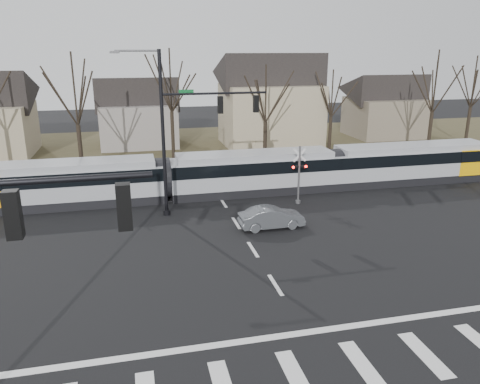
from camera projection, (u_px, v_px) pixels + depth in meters
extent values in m
plane|color=black|center=(290.00, 308.00, 19.26)|extent=(140.00, 140.00, 0.00)
cube|color=#38331E|center=(190.00, 150.00, 49.02)|extent=(140.00, 28.00, 0.01)
cube|color=silver|center=(295.00, 375.00, 15.27)|extent=(0.60, 2.60, 0.01)
cube|color=silver|center=(362.00, 365.00, 15.80)|extent=(0.60, 2.60, 0.01)
cube|color=silver|center=(425.00, 354.00, 16.32)|extent=(0.60, 2.60, 0.01)
cube|color=silver|center=(306.00, 332.00, 17.58)|extent=(28.00, 0.35, 0.01)
cube|color=silver|center=(275.00, 285.00, 21.12)|extent=(0.18, 2.00, 0.01)
cube|color=silver|center=(253.00, 249.00, 24.84)|extent=(0.18, 2.00, 0.01)
cube|color=silver|center=(236.00, 223.00, 28.56)|extent=(0.18, 2.00, 0.01)
cube|color=silver|center=(223.00, 203.00, 32.28)|extent=(0.18, 2.00, 0.01)
cube|color=silver|center=(213.00, 187.00, 36.00)|extent=(0.18, 2.00, 0.01)
cube|color=silver|center=(205.00, 174.00, 39.72)|extent=(0.18, 2.00, 0.01)
cube|color=silver|center=(198.00, 163.00, 43.44)|extent=(0.18, 2.00, 0.01)
cube|color=silver|center=(192.00, 154.00, 47.16)|extent=(0.18, 2.00, 0.01)
cube|color=#59595E|center=(220.00, 198.00, 33.29)|extent=(90.00, 0.12, 0.06)
cube|color=#59595E|center=(217.00, 192.00, 34.60)|extent=(90.00, 0.12, 0.06)
cube|color=gray|center=(62.00, 184.00, 31.38)|extent=(13.38, 2.88, 3.01)
cube|color=black|center=(61.00, 175.00, 31.20)|extent=(13.40, 2.92, 0.88)
cube|color=gray|center=(255.00, 172.00, 34.30)|extent=(12.35, 2.88, 3.01)
cube|color=black|center=(255.00, 164.00, 34.12)|extent=(12.37, 2.92, 0.88)
cube|color=gray|center=(411.00, 163.00, 37.12)|extent=(13.38, 2.88, 3.01)
cube|color=black|center=(412.00, 156.00, 36.94)|extent=(13.40, 2.92, 0.88)
cube|color=#FDB507|center=(466.00, 159.00, 38.19)|extent=(3.29, 2.94, 2.01)
imported|color=#494C50|center=(271.00, 217.00, 27.68)|extent=(1.56, 3.96, 1.28)
cube|color=black|center=(13.00, 215.00, 9.80)|extent=(0.32, 0.32, 1.05)
sphere|color=#FF0C07|center=(11.00, 200.00, 9.70)|extent=(0.22, 0.22, 0.22)
cube|color=black|center=(124.00, 207.00, 10.30)|extent=(0.32, 0.32, 1.05)
sphere|color=#FF0C07|center=(123.00, 192.00, 10.20)|extent=(0.22, 0.22, 0.22)
cylinder|color=black|center=(163.00, 136.00, 28.51)|extent=(0.22, 0.22, 10.20)
cylinder|color=black|center=(167.00, 213.00, 29.97)|extent=(0.44, 0.44, 0.30)
cylinder|color=black|center=(215.00, 93.00, 28.48)|extent=(6.50, 0.14, 0.14)
cube|color=#0C5926|center=(186.00, 91.00, 28.05)|extent=(0.90, 0.03, 0.22)
cube|color=black|center=(220.00, 105.00, 28.76)|extent=(0.32, 0.32, 1.05)
sphere|color=#FF0C07|center=(220.00, 99.00, 28.66)|extent=(0.22, 0.22, 0.22)
cube|color=black|center=(256.00, 104.00, 29.25)|extent=(0.32, 0.32, 1.05)
sphere|color=#FF0C07|center=(256.00, 99.00, 29.16)|extent=(0.22, 0.22, 0.22)
cube|color=#59595B|center=(115.00, 52.00, 26.51)|extent=(0.55, 0.22, 0.14)
cylinder|color=#59595B|center=(299.00, 175.00, 31.67)|extent=(0.14, 0.14, 4.00)
cylinder|color=#59595B|center=(298.00, 202.00, 32.23)|extent=(0.36, 0.36, 0.20)
cube|color=silver|center=(300.00, 155.00, 31.25)|extent=(0.95, 0.04, 0.95)
cube|color=silver|center=(300.00, 155.00, 31.25)|extent=(0.95, 0.04, 0.95)
cube|color=black|center=(299.00, 167.00, 31.49)|extent=(1.00, 0.10, 0.12)
sphere|color=#FF0C07|center=(293.00, 167.00, 31.32)|extent=(0.18, 0.18, 0.18)
sphere|color=#FF0C07|center=(306.00, 167.00, 31.51)|extent=(0.18, 0.18, 0.18)
cube|color=gray|center=(139.00, 125.00, 50.99)|extent=(8.00, 7.00, 4.50)
cube|color=gray|center=(270.00, 115.00, 50.96)|extent=(10.00, 8.00, 6.50)
cube|color=#695E4D|center=(384.00, 117.00, 56.40)|extent=(8.00, 7.00, 4.50)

